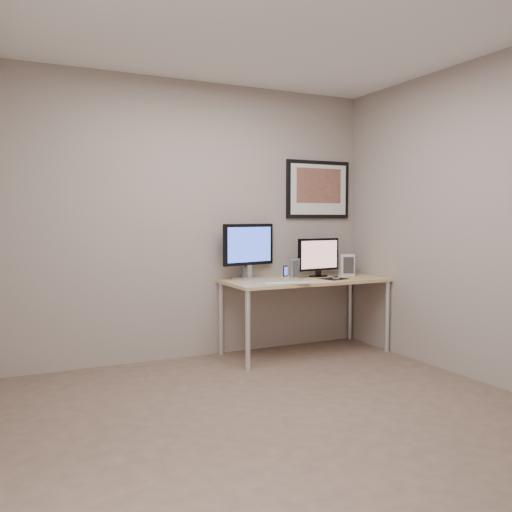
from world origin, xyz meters
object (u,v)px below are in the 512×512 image
object	(u,v)px
speaker_right	(295,268)
keyboard	(287,283)
framed_art	(318,190)
phone_dock	(286,272)
speaker_left	(246,270)
monitor_large	(249,248)
desk	(305,286)
monitor_tv	(319,256)
fan_unit	(347,265)

from	to	relation	value
speaker_right	keyboard	size ratio (longest dim) A/B	0.46
framed_art	phone_dock	size ratio (longest dim) A/B	6.03
speaker_left	monitor_large	bearing A→B (deg)	-46.59
desk	keyboard	world-z (taller)	keyboard
keyboard	phone_dock	bearing A→B (deg)	74.68
monitor_large	monitor_tv	distance (m)	0.74
monitor_tv	speaker_left	xyz separation A→B (m)	(-0.73, 0.16, -0.12)
monitor_large	speaker_right	distance (m)	0.51
monitor_tv	keyboard	world-z (taller)	monitor_tv
keyboard	fan_unit	distance (m)	1.02
monitor_large	fan_unit	xyz separation A→B (m)	(1.06, -0.13, -0.19)
desk	framed_art	distance (m)	1.07
framed_art	speaker_right	distance (m)	0.92
speaker_left	speaker_right	bearing A→B (deg)	-3.54
monitor_large	keyboard	xyz separation A→B (m)	(0.13, -0.53, -0.29)
monitor_tv	monitor_large	bearing A→B (deg)	163.24
framed_art	speaker_left	distance (m)	1.18
phone_dock	speaker_left	bearing A→B (deg)	147.62
speaker_left	phone_dock	xyz separation A→B (m)	(0.38, -0.11, -0.03)
framed_art	fan_unit	xyz separation A→B (m)	(0.22, -0.22, -0.78)
framed_art	phone_dock	bearing A→B (deg)	-160.68
desk	speaker_left	size ratio (longest dim) A/B	8.88
monitor_tv	speaker_right	size ratio (longest dim) A/B	2.52
monitor_tv	speaker_left	world-z (taller)	monitor_tv
monitor_tv	speaker_right	bearing A→B (deg)	178.28
desk	monitor_large	world-z (taller)	monitor_large
speaker_right	monitor_tv	bearing A→B (deg)	26.62
desk	phone_dock	bearing A→B (deg)	127.72
monitor_tv	speaker_left	size ratio (longest dim) A/B	2.76
phone_dock	keyboard	distance (m)	0.51
framed_art	fan_unit	distance (m)	0.84
fan_unit	speaker_right	bearing A→B (deg)	-164.24
desk	framed_art	size ratio (longest dim) A/B	2.13
phone_dock	framed_art	bearing A→B (deg)	2.88
phone_dock	monitor_large	bearing A→B (deg)	151.37
desk	framed_art	bearing A→B (deg)	43.46
desk	speaker_left	world-z (taller)	speaker_left
monitor_large	monitor_tv	bearing A→B (deg)	-23.98
monitor_tv	fan_unit	world-z (taller)	monitor_tv
keyboard	framed_art	bearing A→B (deg)	53.26
speaker_right	keyboard	bearing A→B (deg)	-107.45
monitor_large	keyboard	size ratio (longest dim) A/B	1.35
speaker_right	fan_unit	bearing A→B (deg)	24.35
speaker_right	monitor_large	bearing A→B (deg)	-177.46
speaker_left	framed_art	bearing A→B (deg)	22.56
speaker_left	fan_unit	bearing A→B (deg)	10.28
fan_unit	monitor_large	bearing A→B (deg)	-173.50
desk	speaker_left	distance (m)	0.60
speaker_left	keyboard	bearing A→B (deg)	-56.67
fan_unit	desk	bearing A→B (deg)	-155.17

